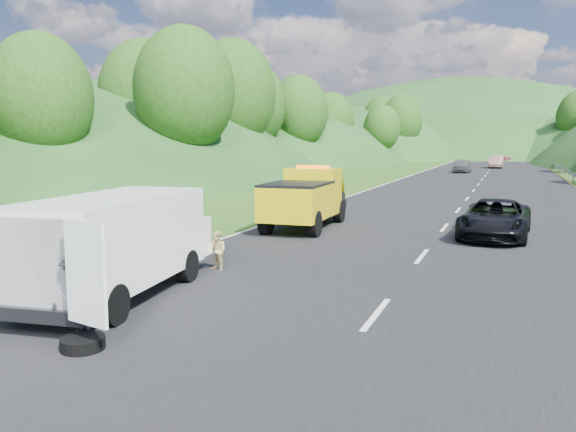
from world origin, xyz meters
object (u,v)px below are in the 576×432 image
at_px(suitcase, 119,251).
at_px(passing_suv, 494,238).
at_px(spare_tire, 83,350).
at_px(worker, 81,343).
at_px(child, 218,271).
at_px(tow_truck, 306,198).
at_px(white_van, 118,240).
at_px(woman, 185,253).

height_order(suitcase, passing_suv, passing_suv).
bearing_deg(spare_tire, passing_suv, 66.96).
bearing_deg(worker, child, 88.19).
height_order(tow_truck, white_van, tow_truck).
relative_size(white_van, child, 6.38).
distance_m(white_van, child, 3.36).
bearing_deg(tow_truck, worker, -89.98).
height_order(tow_truck, passing_suv, tow_truck).
height_order(white_van, worker, white_van).
height_order(child, worker, worker).
bearing_deg(suitcase, child, -2.23).
distance_m(child, suitcase, 3.27).
distance_m(tow_truck, spare_tire, 13.67).
bearing_deg(spare_tire, worker, 137.01).
height_order(child, passing_suv, passing_suv).
distance_m(tow_truck, child, 7.86).
bearing_deg(white_van, woman, 97.46).
xyz_separation_m(white_van, woman, (-1.30, 4.74, -1.26)).
xyz_separation_m(white_van, worker, (1.19, -2.54, -1.26)).
height_order(worker, suitcase, worker).
xyz_separation_m(tow_truck, spare_tire, (1.06, -13.57, -1.18)).
relative_size(white_van, woman, 4.39).
bearing_deg(white_van, child, 67.78).
relative_size(white_van, spare_tire, 9.26).
height_order(woman, suitcase, woman).
bearing_deg(worker, woman, 102.74).
distance_m(white_van, woman, 5.07).
distance_m(tow_truck, white_van, 10.78).
bearing_deg(woman, spare_tire, -175.93).
bearing_deg(tow_truck, white_van, -95.54).
xyz_separation_m(tow_truck, woman, (-1.72, -6.03, -1.18)).
distance_m(child, worker, 5.57).
height_order(white_van, spare_tire, white_van).
height_order(tow_truck, woman, tow_truck).
relative_size(woman, passing_suv, 0.31).
bearing_deg(woman, passing_suv, -69.99).
bearing_deg(passing_suv, worker, -111.18).
relative_size(worker, suitcase, 2.79).
distance_m(woman, passing_suv, 10.74).
bearing_deg(suitcase, tow_truck, 69.14).
distance_m(tow_truck, suitcase, 8.22).
xyz_separation_m(white_van, child, (0.77, 3.01, -1.26)).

